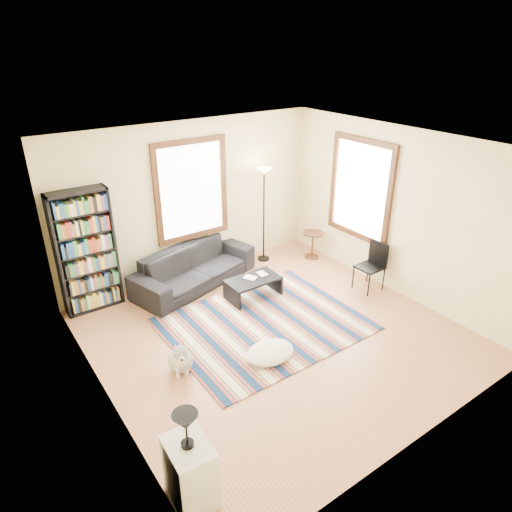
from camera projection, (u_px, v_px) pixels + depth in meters
floor at (275, 336)px, 6.89m from camera, size 5.00×5.00×0.10m
ceiling at (279, 143)px, 5.62m from camera, size 5.00×5.00×0.10m
wall_back at (190, 200)px, 8.13m from camera, size 5.00×0.10×2.80m
wall_front at (438, 341)px, 4.38m from camera, size 5.00×0.10×2.80m
wall_left at (90, 307)px, 4.94m from camera, size 0.10×5.00×2.80m
wall_right at (398, 212)px, 7.58m from camera, size 0.10×5.00×2.80m
window_back at (191, 190)px, 7.99m from camera, size 1.20×0.06×1.60m
window_right at (361, 189)px, 8.04m from camera, size 0.06×1.20×1.60m
rug at (264, 324)px, 7.08m from camera, size 2.91×2.33×0.02m
sofa at (194, 267)px, 8.10m from camera, size 1.49×2.47×0.67m
bookshelf at (86, 252)px, 7.12m from camera, size 0.90×0.30×2.00m
coffee_table at (253, 288)px, 7.74m from camera, size 0.95×0.61×0.36m
book_a at (248, 280)px, 7.61m from camera, size 0.26×0.24×0.02m
book_b at (259, 275)px, 7.78m from camera, size 0.15×0.20×0.01m
floor_cushion at (270, 352)px, 6.32m from camera, size 0.81×0.67×0.18m
floor_lamp at (264, 216)px, 8.74m from camera, size 0.38×0.38×1.86m
side_table at (312, 245)px, 9.11m from camera, size 0.44×0.44×0.54m
folding_chair at (370, 267)px, 7.89m from camera, size 0.43×0.41×0.86m
white_cabinet at (190, 472)px, 4.28m from camera, size 0.41×0.52×0.70m
table_lamp at (186, 430)px, 4.05m from camera, size 0.32×0.32×0.38m
dog at (180, 354)px, 6.02m from camera, size 0.51×0.59×0.50m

